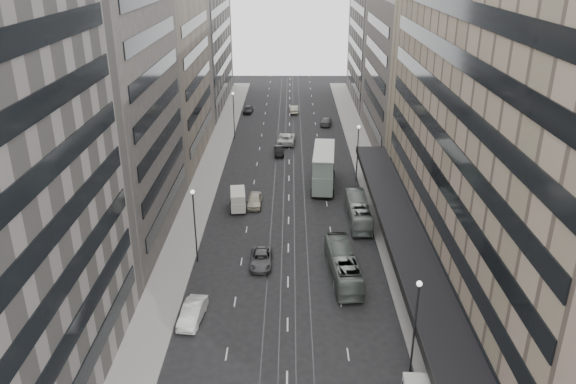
{
  "coord_description": "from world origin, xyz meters",
  "views": [
    {
      "loc": [
        0.25,
        -40.12,
        30.44
      ],
      "look_at": [
        -0.05,
        18.52,
        5.31
      ],
      "focal_mm": 35.0,
      "sensor_mm": 36.0,
      "label": 1
    }
  ],
  "objects_px": {
    "panel_van": "(238,199)",
    "sedan_2": "(261,259)",
    "bus_far": "(358,211)",
    "sedan_1": "(193,312)",
    "bus_near": "(343,265)",
    "double_decker": "(324,167)"
  },
  "relations": [
    {
      "from": "panel_van",
      "to": "sedan_2",
      "type": "xyz_separation_m",
      "value": [
        3.63,
        -13.87,
        -0.74
      ]
    },
    {
      "from": "bus_far",
      "to": "sedan_1",
      "type": "height_order",
      "value": "bus_far"
    },
    {
      "from": "bus_far",
      "to": "sedan_1",
      "type": "relative_size",
      "value": 2.06
    },
    {
      "from": "bus_near",
      "to": "sedan_2",
      "type": "relative_size",
      "value": 2.11
    },
    {
      "from": "bus_far",
      "to": "bus_near",
      "type": "bearing_deg",
      "value": 76.91
    },
    {
      "from": "bus_far",
      "to": "double_decker",
      "type": "bearing_deg",
      "value": -71.62
    },
    {
      "from": "bus_near",
      "to": "bus_far",
      "type": "bearing_deg",
      "value": -107.18
    },
    {
      "from": "bus_far",
      "to": "double_decker",
      "type": "distance_m",
      "value": 11.71
    },
    {
      "from": "bus_near",
      "to": "bus_far",
      "type": "xyz_separation_m",
      "value": [
        2.99,
        12.99,
        -0.04
      ]
    },
    {
      "from": "panel_van",
      "to": "bus_far",
      "type": "bearing_deg",
      "value": -18.89
    },
    {
      "from": "bus_far",
      "to": "panel_van",
      "type": "xyz_separation_m",
      "value": [
        -14.98,
        3.37,
        0.02
      ]
    },
    {
      "from": "bus_far",
      "to": "sedan_1",
      "type": "distance_m",
      "value": 26.42
    },
    {
      "from": "bus_near",
      "to": "sedan_2",
      "type": "bearing_deg",
      "value": -20.83
    },
    {
      "from": "panel_van",
      "to": "sedan_2",
      "type": "bearing_deg",
      "value": -81.54
    },
    {
      "from": "double_decker",
      "to": "bus_far",
      "type": "bearing_deg",
      "value": -66.85
    },
    {
      "from": "sedan_1",
      "to": "sedan_2",
      "type": "bearing_deg",
      "value": 66.25
    },
    {
      "from": "bus_near",
      "to": "sedan_1",
      "type": "height_order",
      "value": "bus_near"
    },
    {
      "from": "panel_van",
      "to": "sedan_1",
      "type": "xyz_separation_m",
      "value": [
        -2.02,
        -23.59,
        -0.62
      ]
    },
    {
      "from": "double_decker",
      "to": "sedan_2",
      "type": "bearing_deg",
      "value": -104.98
    },
    {
      "from": "sedan_1",
      "to": "panel_van",
      "type": "bearing_deg",
      "value": 91.54
    },
    {
      "from": "bus_far",
      "to": "sedan_1",
      "type": "xyz_separation_m",
      "value": [
        -17.0,
        -20.22,
        -0.6
      ]
    },
    {
      "from": "sedan_2",
      "to": "bus_near",
      "type": "bearing_deg",
      "value": -16.76
    }
  ]
}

